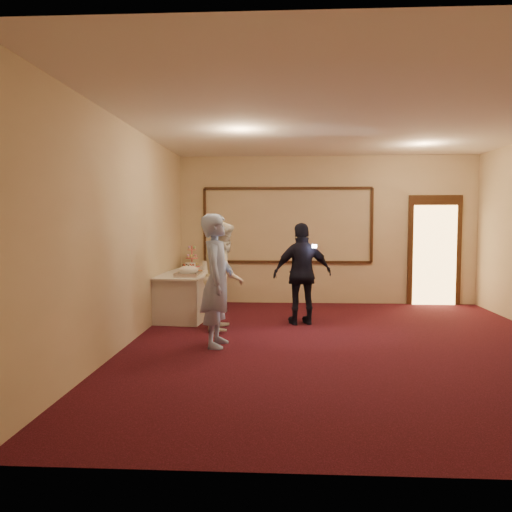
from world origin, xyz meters
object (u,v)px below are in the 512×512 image
(cupcake_stand, at_px, (192,259))
(man, at_px, (217,280))
(buffet_table, at_px, (192,292))
(guest, at_px, (303,274))
(plate_stack_b, at_px, (207,265))
(tart, at_px, (196,272))
(pavlova_tray, at_px, (188,272))
(plate_stack_a, at_px, (190,267))
(woman, at_px, (224,276))

(cupcake_stand, relative_size, man, 0.26)
(buffet_table, distance_m, guest, 2.18)
(plate_stack_b, relative_size, man, 0.11)
(buffet_table, distance_m, tart, 0.54)
(pavlova_tray, height_order, guest, guest)
(plate_stack_a, height_order, tart, plate_stack_a)
(cupcake_stand, xyz_separation_m, plate_stack_b, (0.39, -0.56, -0.08))
(plate_stack_a, height_order, man, man)
(cupcake_stand, relative_size, plate_stack_a, 2.37)
(plate_stack_b, xyz_separation_m, woman, (0.51, -1.63, -0.02))
(pavlova_tray, bearing_deg, plate_stack_a, 98.43)
(buffet_table, xyz_separation_m, woman, (0.73, -1.25, 0.45))
(buffet_table, xyz_separation_m, tart, (0.13, -0.33, 0.41))
(man, relative_size, guest, 1.08)
(buffet_table, bearing_deg, plate_stack_b, 59.64)
(cupcake_stand, bearing_deg, pavlova_tray, -81.36)
(buffet_table, distance_m, cupcake_stand, 1.10)
(pavlova_tray, bearing_deg, plate_stack_b, 84.27)
(plate_stack_a, xyz_separation_m, plate_stack_b, (0.25, 0.38, 0.00))
(buffet_table, xyz_separation_m, pavlova_tray, (0.10, -0.85, 0.47))
(cupcake_stand, height_order, woman, woman)
(cupcake_stand, xyz_separation_m, man, (0.94, -3.26, -0.04))
(man, bearing_deg, tart, 20.59)
(buffet_table, distance_m, man, 2.50)
(tart, relative_size, woman, 0.16)
(plate_stack_b, relative_size, woman, 0.12)
(plate_stack_a, relative_size, tart, 0.71)
(guest, bearing_deg, man, 37.25)
(buffet_table, height_order, guest, guest)
(guest, bearing_deg, tart, -28.99)
(buffet_table, distance_m, plate_stack_b, 0.64)
(woman, relative_size, guest, 1.01)
(cupcake_stand, xyz_separation_m, woman, (0.90, -2.18, -0.10))
(tart, bearing_deg, guest, -14.87)
(plate_stack_b, bearing_deg, pavlova_tray, -95.73)
(cupcake_stand, distance_m, plate_stack_b, 0.69)
(cupcake_stand, distance_m, tart, 1.32)
(pavlova_tray, relative_size, guest, 0.34)
(plate_stack_b, relative_size, guest, 0.12)
(woman, bearing_deg, plate_stack_b, 17.77)
(cupcake_stand, height_order, tart, cupcake_stand)
(tart, bearing_deg, cupcake_stand, 103.38)
(tart, height_order, man, man)
(pavlova_tray, relative_size, man, 0.31)
(buffet_table, height_order, woman, woman)
(pavlova_tray, height_order, plate_stack_b, pavlova_tray)
(woman, bearing_deg, tart, 33.82)
(buffet_table, xyz_separation_m, guest, (1.97, -0.82, 0.44))
(plate_stack_b, bearing_deg, plate_stack_a, -123.11)
(guest, bearing_deg, plate_stack_a, -36.57)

